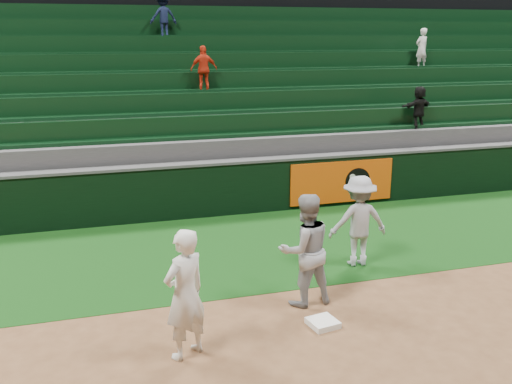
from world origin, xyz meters
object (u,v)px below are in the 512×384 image
first_base (323,323)px  baserunner (305,250)px  base_coach (359,221)px  first_baseman (185,294)px

first_base → baserunner: 1.12m
first_base → baserunner: (-0.00, 0.75, 0.83)m
baserunner → first_base: bearing=84.7°
baserunner → base_coach: (1.46, 1.16, -0.05)m
first_base → first_baseman: (-1.98, -0.22, 0.82)m
baserunner → base_coach: baserunner is taller
first_base → base_coach: size_ratio=0.23×
first_base → first_baseman: first_baseman is taller
first_base → base_coach: (1.45, 1.91, 0.78)m
baserunner → first_baseman: bearing=20.6°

